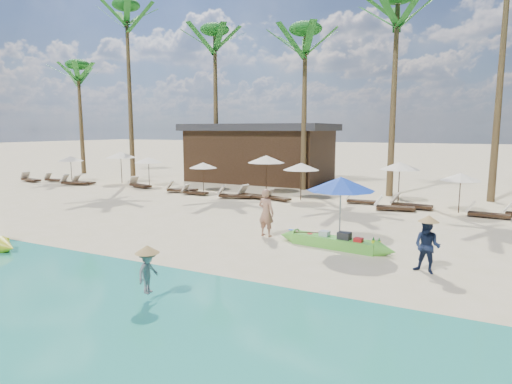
% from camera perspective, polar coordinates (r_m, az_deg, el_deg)
% --- Properties ---
extents(ground, '(240.00, 240.00, 0.00)m').
position_cam_1_polar(ground, '(13.95, -0.99, -7.85)').
color(ground, beige).
rests_on(ground, ground).
extents(wet_sand_strip, '(240.00, 4.50, 0.01)m').
position_cam_1_polar(wet_sand_strip, '(10.03, -14.66, -14.75)').
color(wet_sand_strip, tan).
rests_on(wet_sand_strip, ground).
extents(green_canoe, '(4.56, 0.95, 0.58)m').
position_cam_1_polar(green_canoe, '(14.49, 10.33, -6.57)').
color(green_canoe, '#5BC33B').
rests_on(green_canoe, ground).
extents(tourist, '(0.70, 0.52, 1.76)m').
position_cam_1_polar(tourist, '(15.63, 1.36, -2.76)').
color(tourist, '#AF775E').
rests_on(tourist, ground).
extents(vendor_green, '(0.85, 0.74, 1.49)m').
position_cam_1_polar(vendor_green, '(12.58, 21.86, -6.75)').
color(vendor_green, '#16213E').
rests_on(vendor_green, ground).
extents(vendor_yellow, '(0.42, 0.68, 1.00)m').
position_cam_1_polar(vendor_yellow, '(10.18, -14.21, -10.28)').
color(vendor_yellow, gray).
rests_on(vendor_yellow, ground).
extents(blue_umbrella, '(2.21, 2.21, 2.38)m').
position_cam_1_polar(blue_umbrella, '(14.13, 11.25, 1.10)').
color(blue_umbrella, '#99999E').
rests_on(blue_umbrella, ground).
extents(resort_parasol_0, '(1.87, 1.87, 1.92)m').
position_cam_1_polar(resort_parasol_0, '(34.93, -23.49, 4.10)').
color(resort_parasol_0, '#352115').
rests_on(resort_parasol_0, ground).
extents(lounger_0_left, '(2.03, 0.92, 0.67)m').
position_cam_1_polar(lounger_0_left, '(36.30, -27.91, 1.56)').
color(lounger_0_left, '#352115').
rests_on(lounger_0_left, ground).
extents(lounger_0_right, '(1.76, 0.71, 0.58)m').
position_cam_1_polar(lounger_0_right, '(35.59, -25.30, 1.57)').
color(lounger_0_right, '#352115').
rests_on(lounger_0_right, ground).
extents(resort_parasol_1, '(2.22, 2.22, 2.29)m').
position_cam_1_polar(resort_parasol_1, '(32.81, -17.59, 4.75)').
color(resort_parasol_1, '#352115').
rests_on(resort_parasol_1, ground).
extents(lounger_1_left, '(1.76, 0.68, 0.58)m').
position_cam_1_polar(lounger_1_left, '(32.96, -22.08, 1.28)').
color(lounger_1_left, '#352115').
rests_on(lounger_1_left, ground).
extents(lounger_1_right, '(2.07, 1.15, 0.67)m').
position_cam_1_polar(lounger_1_right, '(32.81, -23.15, 1.24)').
color(lounger_1_right, '#352115').
rests_on(lounger_1_right, ground).
extents(resort_parasol_2, '(1.95, 1.95, 2.01)m').
position_cam_1_polar(resort_parasol_2, '(30.42, -14.15, 4.17)').
color(resort_parasol_2, '#352115').
rests_on(resort_parasol_2, ground).
extents(lounger_2_left, '(2.00, 1.09, 0.65)m').
position_cam_1_polar(lounger_2_left, '(29.89, -15.31, 0.98)').
color(lounger_2_left, '#352115').
rests_on(lounger_2_left, ground).
extents(resort_parasol_3, '(1.78, 1.78, 1.83)m').
position_cam_1_polar(resort_parasol_3, '(27.21, -7.07, 3.55)').
color(resort_parasol_3, '#352115').
rests_on(resort_parasol_3, ground).
extents(lounger_3_left, '(2.04, 1.21, 0.66)m').
position_cam_1_polar(lounger_3_left, '(26.96, -10.05, 0.38)').
color(lounger_3_left, '#352115').
rests_on(lounger_3_left, ground).
extents(lounger_3_right, '(1.65, 0.54, 0.56)m').
position_cam_1_polar(lounger_3_right, '(25.92, -8.30, 0.03)').
color(lounger_3_right, '#352115').
rests_on(lounger_3_right, ground).
extents(resort_parasol_4, '(2.27, 2.27, 2.34)m').
position_cam_1_polar(resort_parasol_4, '(25.95, 1.37, 4.40)').
color(resort_parasol_4, '#352115').
rests_on(resort_parasol_4, ground).
extents(lounger_4_left, '(2.03, 1.08, 0.66)m').
position_cam_1_polar(lounger_4_left, '(24.34, -3.09, -0.35)').
color(lounger_4_left, '#352115').
rests_on(lounger_4_left, ground).
extents(lounger_4_right, '(2.06, 0.95, 0.67)m').
position_cam_1_polar(lounger_4_right, '(24.29, -0.45, -0.35)').
color(lounger_4_right, '#352115').
rests_on(lounger_4_right, ground).
extents(resort_parasol_5, '(2.01, 2.01, 2.08)m').
position_cam_1_polar(resort_parasol_5, '(23.70, 6.05, 3.40)').
color(resort_parasol_5, '#352115').
rests_on(resort_parasol_5, ground).
extents(lounger_5_left, '(1.69, 1.01, 0.55)m').
position_cam_1_polar(lounger_5_left, '(23.64, 2.77, -0.70)').
color(lounger_5_left, '#352115').
rests_on(lounger_5_left, ground).
extents(resort_parasol_6, '(2.13, 2.13, 2.20)m').
position_cam_1_polar(resort_parasol_6, '(24.04, 18.62, 3.34)').
color(resort_parasol_6, '#352115').
rests_on(resort_parasol_6, ground).
extents(lounger_6_left, '(1.66, 0.61, 0.55)m').
position_cam_1_polar(lounger_6_left, '(23.22, 13.68, -1.09)').
color(lounger_6_left, '#352115').
rests_on(lounger_6_left, ground).
extents(lounger_6_right, '(1.96, 0.91, 0.64)m').
position_cam_1_polar(lounger_6_right, '(21.67, 17.72, -1.83)').
color(lounger_6_right, '#352115').
rests_on(lounger_6_right, ground).
extents(resort_parasol_7, '(1.84, 1.84, 1.89)m').
position_cam_1_polar(resort_parasol_7, '(22.07, 25.64, 1.84)').
color(resort_parasol_7, '#352115').
rests_on(resort_parasol_7, ground).
extents(lounger_7_left, '(2.02, 0.79, 0.67)m').
position_cam_1_polar(lounger_7_left, '(22.49, 19.73, -1.54)').
color(lounger_7_left, '#352115').
rests_on(lounger_7_left, ground).
extents(lounger_7_right, '(1.80, 0.61, 0.60)m').
position_cam_1_polar(lounger_7_right, '(21.60, 28.26, -2.50)').
color(lounger_7_right, '#352115').
rests_on(lounger_7_right, ground).
extents(palm_0, '(2.08, 2.08, 9.90)m').
position_cam_1_polar(palm_0, '(41.41, -22.58, 13.56)').
color(palm_0, brown).
rests_on(palm_0, ground).
extents(palm_1, '(2.08, 2.08, 13.60)m').
position_cam_1_polar(palm_1, '(35.86, -16.78, 19.13)').
color(palm_1, brown).
rests_on(palm_1, ground).
extents(palm_2, '(2.08, 2.08, 11.33)m').
position_cam_1_polar(palm_2, '(32.11, -5.49, 17.78)').
color(palm_2, brown).
rests_on(palm_2, ground).
extents(palm_3, '(2.08, 2.08, 10.52)m').
position_cam_1_polar(palm_3, '(28.24, 6.56, 17.83)').
color(palm_3, brown).
rests_on(palm_3, ground).
extents(palm_4, '(2.08, 2.08, 11.70)m').
position_cam_1_polar(palm_4, '(26.81, 18.25, 19.90)').
color(palm_4, brown).
rests_on(palm_4, ground).
extents(pavilion_west, '(10.80, 6.60, 4.30)m').
position_cam_1_polar(pavilion_west, '(32.67, 0.60, 5.35)').
color(pavilion_west, '#352115').
rests_on(pavilion_west, ground).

